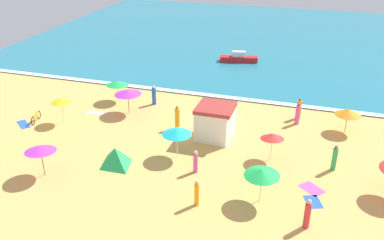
# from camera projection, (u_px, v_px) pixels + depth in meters

# --- Properties ---
(ground_plane) EXTENTS (60.00, 60.00, 0.00)m
(ground_plane) POSITION_uv_depth(u_px,v_px,m) (202.00, 127.00, 33.63)
(ground_plane) COLOR #E0A856
(ocean_water) EXTENTS (60.00, 44.00, 0.10)m
(ocean_water) POSITION_uv_depth(u_px,v_px,m) (259.00, 38.00, 57.63)
(ocean_water) COLOR teal
(ocean_water) RESTS_ON ground_plane
(wave_breaker_foam) EXTENTS (57.00, 0.70, 0.01)m
(wave_breaker_foam) POSITION_uv_depth(u_px,v_px,m) (221.00, 96.00, 38.99)
(wave_breaker_foam) COLOR white
(wave_breaker_foam) RESTS_ON ocean_water
(lifeguard_cabana) EXTENTS (2.73, 2.71, 2.58)m
(lifeguard_cabana) POSITION_uv_depth(u_px,v_px,m) (215.00, 122.00, 31.49)
(lifeguard_cabana) COLOR white
(lifeguard_cabana) RESTS_ON ground_plane
(beach_umbrella_0) EXTENTS (2.06, 2.06, 1.91)m
(beach_umbrella_0) POSITION_uv_depth(u_px,v_px,m) (348.00, 112.00, 32.18)
(beach_umbrella_0) COLOR #4C3823
(beach_umbrella_0) RESTS_ON ground_plane
(beach_umbrella_1) EXTENTS (2.14, 2.16, 2.06)m
(beach_umbrella_1) POSITION_uv_depth(u_px,v_px,m) (272.00, 136.00, 28.42)
(beach_umbrella_1) COLOR silver
(beach_umbrella_1) RESTS_ON ground_plane
(beach_umbrella_2) EXTENTS (2.97, 2.97, 2.26)m
(beach_umbrella_2) POSITION_uv_depth(u_px,v_px,m) (262.00, 172.00, 24.05)
(beach_umbrella_2) COLOR silver
(beach_umbrella_2) RESTS_ON ground_plane
(beach_umbrella_3) EXTENTS (2.13, 2.12, 2.15)m
(beach_umbrella_3) POSITION_uv_depth(u_px,v_px,m) (61.00, 100.00, 33.51)
(beach_umbrella_3) COLOR silver
(beach_umbrella_3) RESTS_ON ground_plane
(beach_umbrella_4) EXTENTS (2.46, 2.47, 2.18)m
(beach_umbrella_4) POSITION_uv_depth(u_px,v_px,m) (40.00, 149.00, 26.54)
(beach_umbrella_4) COLOR #4C3823
(beach_umbrella_4) RESTS_ON ground_plane
(beach_umbrella_5) EXTENTS (2.67, 2.67, 2.17)m
(beach_umbrella_5) POSITION_uv_depth(u_px,v_px,m) (177.00, 132.00, 28.65)
(beach_umbrella_5) COLOR silver
(beach_umbrella_5) RESTS_ON ground_plane
(beach_umbrella_6) EXTENTS (2.58, 2.59, 1.94)m
(beach_umbrella_6) POSITION_uv_depth(u_px,v_px,m) (117.00, 83.00, 37.59)
(beach_umbrella_6) COLOR silver
(beach_umbrella_6) RESTS_ON ground_plane
(beach_umbrella_9) EXTENTS (2.75, 2.75, 2.09)m
(beach_umbrella_9) POSITION_uv_depth(u_px,v_px,m) (128.00, 92.00, 35.19)
(beach_umbrella_9) COLOR #4C3823
(beach_umbrella_9) RESTS_ON ground_plane
(beach_tent) EXTENTS (2.74, 2.68, 1.28)m
(beach_tent) POSITION_uv_depth(u_px,v_px,m) (115.00, 156.00, 28.25)
(beach_tent) COLOR green
(beach_tent) RESTS_ON ground_plane
(parked_bicycle) EXTENTS (0.47, 1.79, 0.76)m
(parked_bicycle) POSITION_uv_depth(u_px,v_px,m) (36.00, 117.00, 34.31)
(parked_bicycle) COLOR black
(parked_bicycle) RESTS_ON ground_plane
(beachgoer_0) EXTENTS (0.49, 0.49, 1.77)m
(beachgoer_0) POSITION_uv_depth(u_px,v_px,m) (154.00, 96.00, 37.30)
(beachgoer_0) COLOR blue
(beachgoer_0) RESTS_ON ground_plane
(beachgoer_1) EXTENTS (0.48, 0.48, 1.81)m
(beachgoer_1) POSITION_uv_depth(u_px,v_px,m) (307.00, 214.00, 22.44)
(beachgoer_1) COLOR red
(beachgoer_1) RESTS_ON ground_plane
(beachgoer_2) EXTENTS (0.46, 0.46, 1.84)m
(beachgoer_2) POSITION_uv_depth(u_px,v_px,m) (334.00, 158.00, 27.60)
(beachgoer_2) COLOR green
(beachgoer_2) RESTS_ON ground_plane
(beachgoer_3) EXTENTS (0.37, 0.37, 1.59)m
(beachgoer_3) POSITION_uv_depth(u_px,v_px,m) (196.00, 162.00, 27.39)
(beachgoer_3) COLOR #D84CA5
(beachgoer_3) RESTS_ON ground_plane
(beachgoer_4) EXTENTS (0.43, 0.43, 1.82)m
(beachgoer_4) POSITION_uv_depth(u_px,v_px,m) (298.00, 114.00, 33.74)
(beachgoer_4) COLOR #D84CA5
(beachgoer_4) RESTS_ON ground_plane
(beachgoer_5) EXTENTS (0.39, 0.39, 1.68)m
(beachgoer_5) POSITION_uv_depth(u_px,v_px,m) (197.00, 193.00, 24.22)
(beachgoer_5) COLOR orange
(beachgoer_5) RESTS_ON ground_plane
(beachgoer_6) EXTENTS (0.48, 0.48, 1.91)m
(beachgoer_6) POSITION_uv_depth(u_px,v_px,m) (177.00, 118.00, 33.07)
(beachgoer_6) COLOR orange
(beachgoer_6) RESTS_ON ground_plane
(beachgoer_7) EXTENTS (0.47, 0.47, 1.78)m
(beachgoer_7) POSITION_uv_depth(u_px,v_px,m) (299.00, 109.00, 34.69)
(beachgoer_7) COLOR orange
(beachgoer_7) RESTS_ON ground_plane
(beach_towel_0) EXTENTS (1.79, 1.62, 0.01)m
(beach_towel_0) POSITION_uv_depth(u_px,v_px,m) (23.00, 124.00, 34.00)
(beach_towel_0) COLOR blue
(beach_towel_0) RESTS_ON ground_plane
(beach_towel_1) EXTENTS (1.63, 0.78, 0.01)m
(beach_towel_1) POSITION_uv_depth(u_px,v_px,m) (95.00, 113.00, 35.99)
(beach_towel_1) COLOR white
(beach_towel_1) RESTS_ON ground_plane
(beach_towel_2) EXTENTS (1.27, 1.51, 0.01)m
(beach_towel_2) POSITION_uv_depth(u_px,v_px,m) (313.00, 202.00, 24.82)
(beach_towel_2) COLOR blue
(beach_towel_2) RESTS_ON ground_plane
(beach_towel_3) EXTENTS (1.73, 1.68, 0.01)m
(beach_towel_3) POSITION_uv_depth(u_px,v_px,m) (312.00, 189.00, 26.00)
(beach_towel_3) COLOR #D84CA5
(beach_towel_3) RESTS_ON ground_plane
(small_boat_0) EXTENTS (4.38, 1.97, 1.19)m
(small_boat_0) POSITION_uv_depth(u_px,v_px,m) (239.00, 58.00, 48.13)
(small_boat_0) COLOR red
(small_boat_0) RESTS_ON ocean_water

